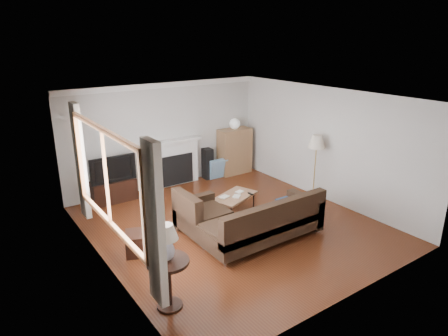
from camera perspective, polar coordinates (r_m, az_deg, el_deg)
room at (r=7.41m, az=1.33°, el=0.49°), size 5.10×5.60×2.54m
window at (r=6.08m, az=-16.50°, el=-1.41°), size 0.12×2.74×1.54m
curtain_near at (r=4.84m, az=-9.81°, el=-8.07°), size 0.10×0.35×2.10m
curtain_far at (r=7.53m, az=-19.82°, el=0.87°), size 0.10×0.35×2.10m
fireplace at (r=9.83m, az=-7.09°, el=0.82°), size 1.40×0.26×1.15m
tv_stand at (r=9.22m, az=-15.53°, el=-3.14°), size 0.98×0.44×0.49m
television at (r=9.04m, az=-15.82°, el=0.02°), size 1.01×0.13×0.58m
speaker_left at (r=9.55m, az=-10.06°, el=-0.87°), size 0.27×0.31×0.83m
speaker_right at (r=10.24m, az=-2.36°, el=0.63°), size 0.23×0.27×0.79m
bookshelf at (r=10.60m, az=1.51°, el=2.42°), size 0.88×0.42×1.20m
globe_lamp at (r=10.41m, az=1.55°, el=6.33°), size 0.27×0.27×0.27m
sectional_sofa at (r=7.21m, az=5.55°, el=-7.42°), size 2.47×1.81×0.80m
coffee_table at (r=8.34m, az=1.49°, el=-5.15°), size 1.12×0.85×0.39m
footstool at (r=7.04m, az=-12.02°, el=-10.41°), size 0.58×0.58×0.37m
floor_lamp at (r=8.98m, az=12.84°, el=-0.05°), size 0.46×0.46×1.50m
side_table at (r=5.64m, az=-7.91°, el=-16.03°), size 0.58×0.58×0.72m
table_lamp at (r=5.31m, az=-8.20°, el=-10.54°), size 0.31×0.31×0.51m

